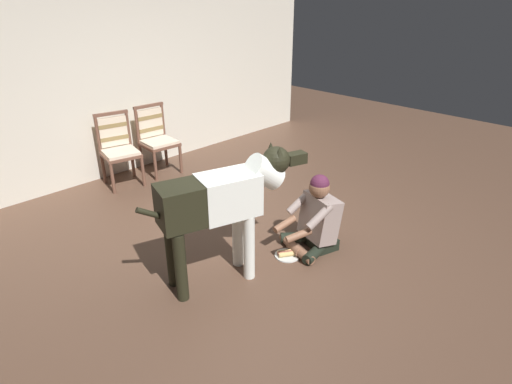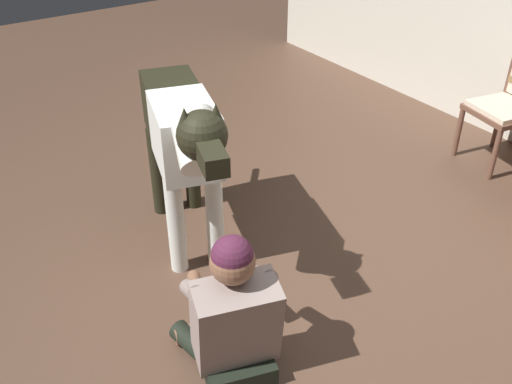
{
  "view_description": "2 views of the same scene",
  "coord_description": "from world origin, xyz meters",
  "px_view_note": "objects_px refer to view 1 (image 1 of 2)",
  "views": [
    {
      "loc": [
        -2.88,
        -2.67,
        2.46
      ],
      "look_at": [
        -0.26,
        -0.07,
        0.7
      ],
      "focal_mm": 29.87,
      "sensor_mm": 36.0,
      "label": 1
    },
    {
      "loc": [
        1.94,
        -1.45,
        2.34
      ],
      "look_at": [
        -0.04,
        -0.1,
        0.78
      ],
      "focal_mm": 39.99,
      "sensor_mm": 36.0,
      "label": 2
    }
  ],
  "objects_px": {
    "dining_chair_right_of_pair": "(156,136)",
    "person_sitting_on_floor": "(315,219)",
    "dining_chair_left_of_pair": "(118,146)",
    "large_dog": "(222,200)",
    "hot_dog_on_plate": "(287,254)"
  },
  "relations": [
    {
      "from": "dining_chair_right_of_pair",
      "to": "large_dog",
      "type": "xyz_separation_m",
      "value": [
        -1.02,
        -2.65,
        0.26
      ]
    },
    {
      "from": "dining_chair_right_of_pair",
      "to": "person_sitting_on_floor",
      "type": "height_order",
      "value": "dining_chair_right_of_pair"
    },
    {
      "from": "dining_chair_left_of_pair",
      "to": "person_sitting_on_floor",
      "type": "relative_size",
      "value": 1.19
    },
    {
      "from": "dining_chair_left_of_pair",
      "to": "person_sitting_on_floor",
      "type": "distance_m",
      "value": 3.0
    },
    {
      "from": "person_sitting_on_floor",
      "to": "hot_dog_on_plate",
      "type": "relative_size",
      "value": 3.21
    },
    {
      "from": "person_sitting_on_floor",
      "to": "hot_dog_on_plate",
      "type": "height_order",
      "value": "person_sitting_on_floor"
    },
    {
      "from": "dining_chair_left_of_pair",
      "to": "large_dog",
      "type": "relative_size",
      "value": 0.63
    },
    {
      "from": "dining_chair_left_of_pair",
      "to": "dining_chair_right_of_pair",
      "type": "relative_size",
      "value": 1.0
    },
    {
      "from": "person_sitting_on_floor",
      "to": "large_dog",
      "type": "distance_m",
      "value": 1.12
    },
    {
      "from": "person_sitting_on_floor",
      "to": "large_dog",
      "type": "xyz_separation_m",
      "value": [
        -0.98,
        0.29,
        0.46
      ]
    },
    {
      "from": "dining_chair_right_of_pair",
      "to": "dining_chair_left_of_pair",
      "type": "bearing_deg",
      "value": -179.86
    },
    {
      "from": "dining_chair_right_of_pair",
      "to": "person_sitting_on_floor",
      "type": "xyz_separation_m",
      "value": [
        -0.04,
        -2.94,
        -0.2
      ]
    },
    {
      "from": "dining_chair_left_of_pair",
      "to": "dining_chair_right_of_pair",
      "type": "bearing_deg",
      "value": 0.14
    },
    {
      "from": "dining_chair_left_of_pair",
      "to": "person_sitting_on_floor",
      "type": "bearing_deg",
      "value": -79.3
    },
    {
      "from": "dining_chair_left_of_pair",
      "to": "person_sitting_on_floor",
      "type": "xyz_separation_m",
      "value": [
        0.56,
        -2.94,
        -0.2
      ]
    }
  ]
}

